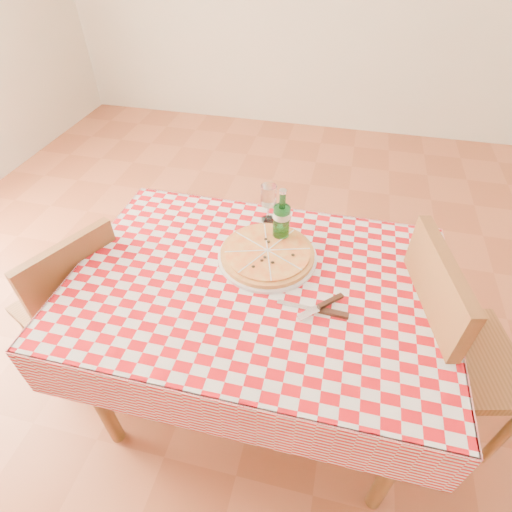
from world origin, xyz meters
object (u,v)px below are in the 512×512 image
at_px(chair_far, 77,302).
at_px(wine_glass, 268,203).
at_px(dining_table, 258,300).
at_px(water_bottle, 282,217).
at_px(chair_near, 441,344).
at_px(pizza_plate, 267,253).

height_order(chair_far, wine_glass, wine_glass).
xyz_separation_m(dining_table, water_bottle, (0.04, 0.22, 0.22)).
xyz_separation_m(chair_near, wine_glass, (-0.71, 0.31, 0.29)).
distance_m(dining_table, pizza_plate, 0.17).
relative_size(dining_table, water_bottle, 5.14).
relative_size(dining_table, pizza_plate, 3.31).
relative_size(chair_far, pizza_plate, 2.34).
bearing_deg(water_bottle, wine_glass, 120.80).
relative_size(chair_far, water_bottle, 3.64).
xyz_separation_m(chair_far, wine_glass, (0.73, 0.39, 0.35)).
bearing_deg(chair_near, dining_table, 170.36).
height_order(dining_table, water_bottle, water_bottle).
relative_size(pizza_plate, wine_glass, 2.25).
bearing_deg(pizza_plate, dining_table, -93.41).
height_order(water_bottle, wine_glass, water_bottle).
distance_m(dining_table, chair_near, 0.68).
height_order(dining_table, chair_near, chair_near).
distance_m(chair_far, pizza_plate, 0.84).
bearing_deg(wine_glass, dining_table, -83.75).
height_order(dining_table, pizza_plate, pizza_plate).
xyz_separation_m(pizza_plate, wine_glass, (-0.05, 0.23, 0.06)).
xyz_separation_m(chair_far, water_bottle, (0.80, 0.26, 0.39)).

